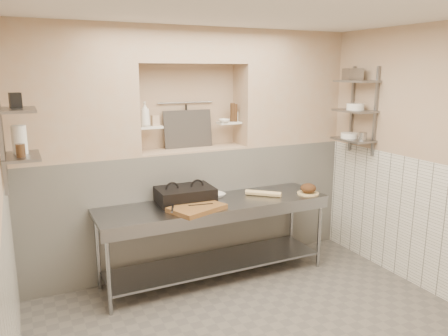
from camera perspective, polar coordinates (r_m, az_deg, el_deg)
ceiling at (r=3.59m, az=6.27°, el=20.99°), size 4.00×3.90×0.10m
wall_right at (r=5.02m, az=26.18°, el=0.71°), size 0.10×3.90×2.80m
wall_back at (r=5.44m, az=-5.24°, el=2.77°), size 4.00×0.10×2.80m
backwall_lower at (r=5.37m, az=-4.16°, el=-5.02°), size 4.00×0.40×1.40m
alcove_sill at (r=5.20m, az=-4.28°, el=2.46°), size 1.30×0.40×0.02m
backwall_pillar_left at (r=4.81m, az=-19.49°, el=9.24°), size 1.35×0.40×1.40m
backwall_pillar_right at (r=5.74m, az=8.22°, el=10.25°), size 1.35×0.40×1.40m
backwall_header at (r=5.13m, az=-4.51°, el=15.66°), size 1.30×0.40×0.40m
wainscot_left at (r=3.44m, az=-25.79°, el=-16.92°), size 0.02×3.90×1.40m
wainscot_right at (r=5.15m, az=25.01°, el=-6.99°), size 0.02×3.90×1.40m
alcove_shelf_left at (r=5.00m, az=-9.70°, el=5.27°), size 0.28×0.16×0.02m
alcove_shelf_right at (r=5.36m, az=0.68°, el=5.92°), size 0.28×0.16×0.02m
utensil_rail at (r=5.29m, az=-5.05°, el=8.51°), size 0.70×0.02×0.02m
hanging_steel at (r=5.29m, az=-4.94°, el=6.66°), size 0.02×0.02×0.30m
splash_panel at (r=5.26m, az=-4.72°, el=5.10°), size 0.60×0.08×0.45m
shelf_rail_left_a at (r=4.31m, az=-27.05°, el=4.26°), size 0.03×0.03×0.95m
shelf_rail_left_b at (r=3.91m, az=-27.15°, el=3.54°), size 0.03×0.03×0.95m
wall_shelf_left_lower at (r=4.14m, az=-24.97°, el=1.36°), size 0.30×0.50×0.02m
wall_shelf_left_upper at (r=4.09m, az=-25.49°, el=6.87°), size 0.30×0.50×0.03m
shelf_rail_right_a at (r=5.76m, az=16.37°, el=7.38°), size 0.03×0.03×1.05m
shelf_rail_right_b at (r=5.47m, az=19.17°, el=6.95°), size 0.03×0.03×1.05m
wall_shelf_right_lower at (r=5.56m, az=16.48°, el=3.57°), size 0.30×0.50×0.02m
wall_shelf_right_mid at (r=5.52m, az=16.70°, el=7.16°), size 0.30×0.50×0.02m
wall_shelf_right_upper at (r=5.50m, az=16.94°, el=10.79°), size 0.30×0.50×0.03m
prep_table at (r=4.91m, az=-1.18°, el=-7.40°), size 2.60×0.70×0.90m
panini_press at (r=4.85m, az=-5.14°, el=-3.49°), size 0.63×0.47×0.17m
cutting_board at (r=4.57m, az=-3.56°, el=-5.26°), size 0.64×0.54×0.05m
knife_blade at (r=4.60m, az=-3.05°, el=-4.82°), size 0.27×0.07×0.01m
tongs at (r=4.47m, az=-6.73°, el=-5.27°), size 0.11×0.23×0.02m
mixing_bowl at (r=5.03m, az=-1.00°, el=-3.56°), size 0.22×0.22×0.05m
rolling_pin at (r=5.09m, az=5.15°, el=-3.32°), size 0.35×0.33×0.06m
bread_board at (r=5.26m, az=10.92°, el=-3.26°), size 0.26×0.26×0.01m
bread_loaf at (r=5.24m, az=10.95°, el=-2.60°), size 0.18×0.18×0.11m
bottle_soap at (r=4.93m, az=-10.28°, el=6.91°), size 0.14×0.14×0.28m
jar_alcove at (r=5.02m, az=-8.98°, el=6.16°), size 0.08×0.08×0.12m
bowl_alcove at (r=5.27m, az=0.02°, el=6.18°), size 0.14×0.14×0.04m
condiment_a at (r=5.37m, az=1.45°, el=7.23°), size 0.06×0.06×0.22m
condiment_b at (r=5.37m, az=1.12°, el=7.29°), size 0.06×0.06×0.23m
condiment_c at (r=5.43m, az=1.53°, el=6.75°), size 0.07×0.07×0.12m
jug_left at (r=4.19m, az=-25.16°, el=3.37°), size 0.12×0.12×0.25m
jar_left at (r=4.03m, az=-25.03°, el=2.08°), size 0.07×0.07×0.11m
box_left_upper at (r=4.14m, az=-25.59°, el=7.98°), size 0.10×0.10×0.13m
bowl_right at (r=5.60m, az=16.05°, el=4.11°), size 0.21×0.21×0.06m
canister_right at (r=5.43m, az=17.66°, el=3.95°), size 0.10×0.10×0.10m
bowl_right_mid at (r=5.51m, az=16.78°, el=7.68°), size 0.21×0.21×0.08m
basket_right at (r=5.56m, az=16.46°, el=11.67°), size 0.23×0.26×0.14m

